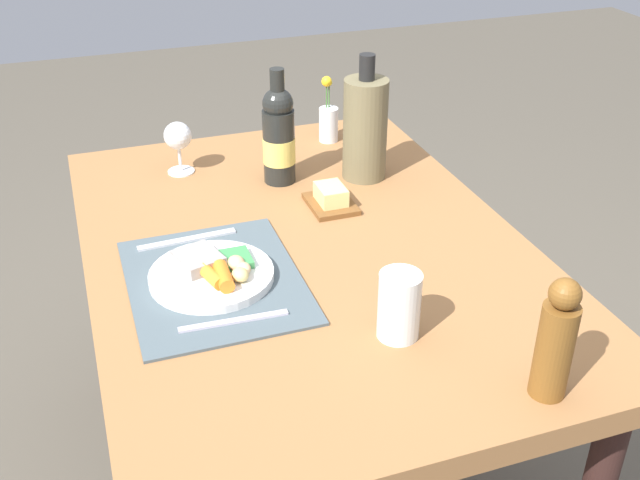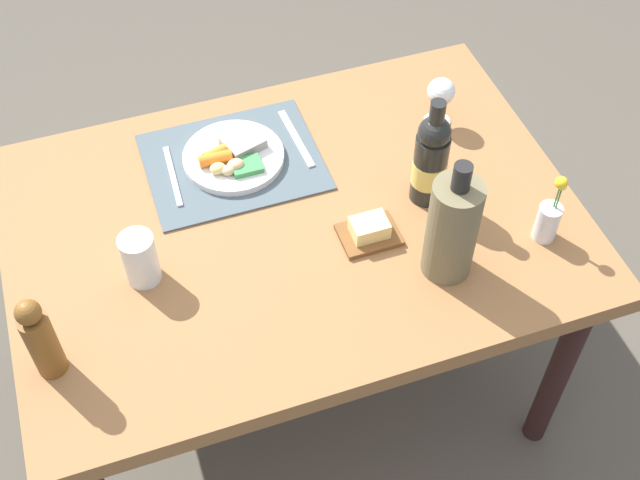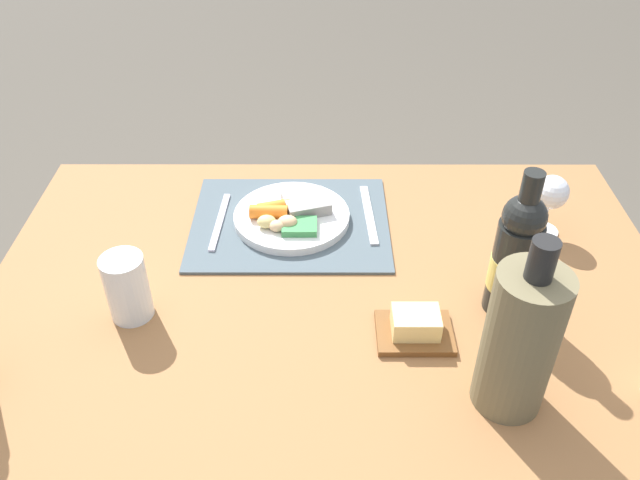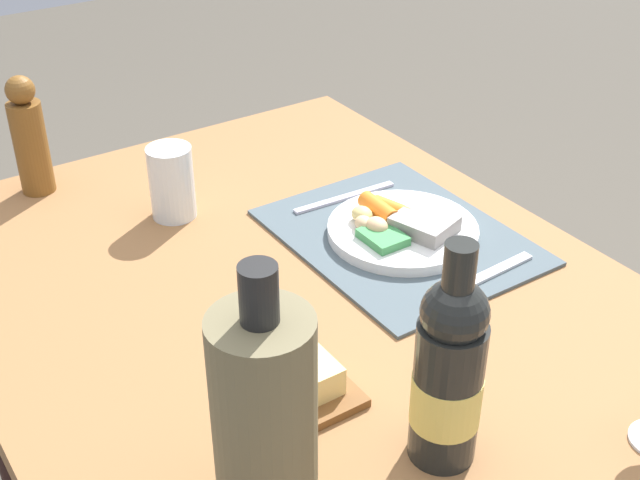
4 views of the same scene
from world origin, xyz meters
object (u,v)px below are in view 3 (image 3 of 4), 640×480
at_px(dining_table, 330,321).
at_px(dinner_plate, 291,215).
at_px(knife, 220,221).
at_px(butter_dish, 415,327).
at_px(water_tumbler, 128,291).
at_px(wine_glass, 551,195).
at_px(fork, 369,214).
at_px(cooler_bottle, 520,340).
at_px(wine_bottle, 515,255).

distance_m(dining_table, dinner_plate, 0.25).
distance_m(knife, butter_dish, 0.49).
xyz_separation_m(knife, butter_dish, (-0.37, 0.32, 0.01)).
height_order(dinner_plate, water_tumbler, water_tumbler).
height_order(knife, wine_glass, wine_glass).
relative_size(fork, knife, 1.06).
xyz_separation_m(fork, water_tumbler, (0.43, 0.29, 0.05)).
relative_size(butter_dish, water_tumbler, 1.04).
bearing_deg(knife, dinner_plate, -175.64).
bearing_deg(water_tumbler, cooler_bottle, 163.39).
bearing_deg(wine_glass, knife, -2.03).
relative_size(cooler_bottle, butter_dish, 2.36).
bearing_deg(wine_bottle, butter_dish, 23.18).
xyz_separation_m(water_tumbler, wine_bottle, (-0.66, -0.02, 0.06)).
height_order(knife, water_tumbler, water_tumbler).
xyz_separation_m(knife, water_tumbler, (0.12, 0.26, 0.05)).
bearing_deg(dining_table, dinner_plate, -69.89).
xyz_separation_m(fork, knife, (0.31, 0.03, 0.00)).
xyz_separation_m(knife, wine_glass, (-0.67, 0.02, 0.08)).
relative_size(dining_table, knife, 6.47).
height_order(dining_table, wine_bottle, wine_bottle).
height_order(cooler_bottle, water_tumbler, cooler_bottle).
bearing_deg(wine_glass, cooler_bottle, 68.05).
bearing_deg(wine_bottle, dinner_plate, -32.61).
bearing_deg(wine_bottle, knife, -24.41).
distance_m(cooler_bottle, wine_glass, 0.46).
relative_size(dining_table, dinner_plate, 5.29).
height_order(water_tumbler, wine_bottle, wine_bottle).
distance_m(fork, cooler_bottle, 0.52).
bearing_deg(cooler_bottle, butter_dish, -46.46).
relative_size(dinner_plate, knife, 1.22).
bearing_deg(butter_dish, knife, -40.52).
xyz_separation_m(cooler_bottle, water_tumbler, (0.62, -0.18, -0.07)).
bearing_deg(wine_glass, dining_table, 23.06).
distance_m(fork, wine_bottle, 0.37).
relative_size(dinner_plate, wine_glass, 1.83).
relative_size(water_tumbler, wine_bottle, 0.44).
bearing_deg(dining_table, cooler_bottle, 138.30).
bearing_deg(wine_bottle, dining_table, -6.31).
bearing_deg(water_tumbler, knife, -114.63).
bearing_deg(wine_bottle, water_tumbler, 1.71).
xyz_separation_m(dinner_plate, cooler_bottle, (-0.35, 0.45, 0.11)).
bearing_deg(dinner_plate, butter_dish, 124.51).
height_order(butter_dish, wine_glass, wine_glass).
bearing_deg(dining_table, knife, -42.63).
distance_m(butter_dish, wine_glass, 0.42).
bearing_deg(fork, knife, 1.69).
bearing_deg(knife, fork, -172.55).
relative_size(cooler_bottle, wine_glass, 2.32).
xyz_separation_m(dinner_plate, fork, (-0.16, -0.02, -0.01)).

